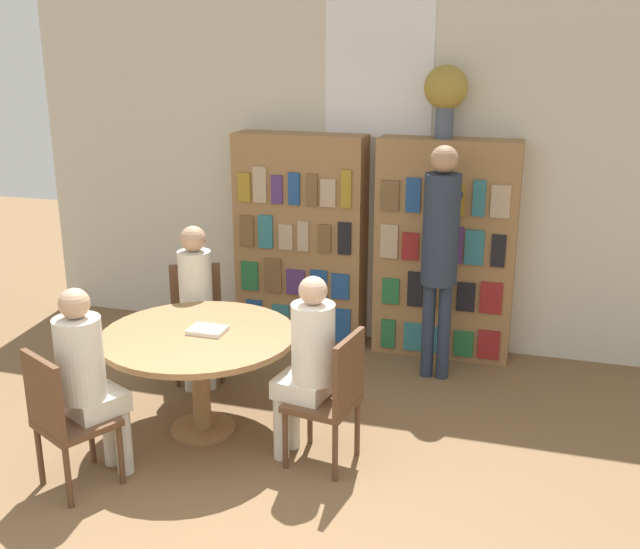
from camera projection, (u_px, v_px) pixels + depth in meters
name	position (u px, v px, depth m)	size (l,w,h in m)	color
wall_back	(377.00, 172.00, 6.36)	(6.40, 0.07, 3.00)	beige
bookshelf_left	(301.00, 239.00, 6.54)	(1.14, 0.34, 1.83)	olive
bookshelf_right	(445.00, 250.00, 6.19)	(1.14, 0.34, 1.83)	olive
flower_vase	(446.00, 91.00, 5.83)	(0.34, 0.34, 0.57)	#475166
reading_table	(199.00, 348.00, 4.97)	(1.30, 1.30, 0.72)	olive
chair_near_camera	(63.00, 416.00, 4.33)	(0.54, 0.54, 0.88)	brown
chair_left_side	(197.00, 315.00, 5.93)	(0.54, 0.54, 0.88)	brown
chair_far_side	(333.00, 394.00, 4.59)	(0.46, 0.46, 0.88)	brown
seated_reader_left	(196.00, 296.00, 5.70)	(0.37, 0.40, 1.24)	beige
seated_reader_right	(307.00, 358.00, 4.61)	(0.39, 0.32, 1.22)	silver
seated_reader_back	(88.00, 373.00, 4.39)	(0.39, 0.41, 1.23)	beige
librarian_standing	(441.00, 240.00, 5.66)	(0.28, 0.55, 1.84)	#232D3D
open_book_on_table	(208.00, 330.00, 4.95)	(0.24, 0.18, 0.03)	silver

